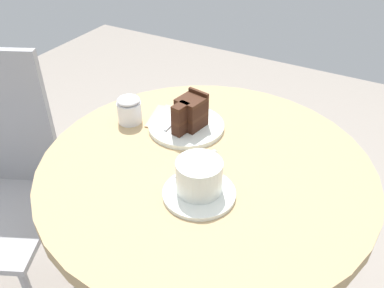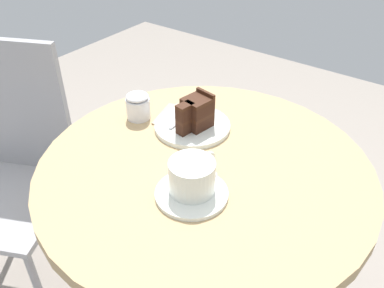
{
  "view_description": "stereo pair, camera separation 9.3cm",
  "coord_description": "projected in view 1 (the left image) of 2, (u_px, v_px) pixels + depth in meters",
  "views": [
    {
      "loc": [
        -0.66,
        -0.33,
        1.31
      ],
      "look_at": [
        0.0,
        0.04,
        0.77
      ],
      "focal_mm": 38.0,
      "sensor_mm": 36.0,
      "label": 1
    },
    {
      "loc": [
        -0.61,
        -0.41,
        1.31
      ],
      "look_at": [
        0.0,
        0.04,
        0.77
      ],
      "focal_mm": 38.0,
      "sensor_mm": 36.0,
      "label": 2
    }
  ],
  "objects": [
    {
      "name": "saucer",
      "position": [
        199.0,
        193.0,
        0.85
      ],
      "size": [
        0.15,
        0.15,
        0.01
      ],
      "color": "silver",
      "rests_on": "cafe_table"
    },
    {
      "name": "coffee_cup",
      "position": [
        200.0,
        175.0,
        0.83
      ],
      "size": [
        0.13,
        0.1,
        0.07
      ],
      "color": "silver",
      "rests_on": "saucer"
    },
    {
      "name": "cake_slice",
      "position": [
        190.0,
        113.0,
        1.02
      ],
      "size": [
        0.1,
        0.07,
        0.09
      ],
      "rotation": [
        0.0,
        0.0,
        2.97
      ],
      "color": "#381E14",
      "rests_on": "cake_plate"
    },
    {
      "name": "fork",
      "position": [
        181.0,
        114.0,
        1.09
      ],
      "size": [
        0.14,
        0.02,
        0.0
      ],
      "rotation": [
        0.0,
        0.0,
        0.04
      ],
      "color": "silver",
      "rests_on": "cake_plate"
    },
    {
      "name": "napkin",
      "position": [
        174.0,
        119.0,
        1.09
      ],
      "size": [
        0.14,
        0.15,
        0.0
      ],
      "rotation": [
        0.0,
        0.0,
        1.69
      ],
      "color": "tan",
      "rests_on": "cafe_table"
    },
    {
      "name": "sugar_pot",
      "position": [
        129.0,
        109.0,
        1.06
      ],
      "size": [
        0.06,
        0.06,
        0.07
      ],
      "color": "white",
      "rests_on": "cafe_table"
    },
    {
      "name": "cafe_table",
      "position": [
        205.0,
        201.0,
        1.01
      ],
      "size": [
        0.77,
        0.77,
        0.73
      ],
      "color": "tan",
      "rests_on": "ground"
    },
    {
      "name": "teaspoon",
      "position": [
        205.0,
        174.0,
        0.89
      ],
      "size": [
        0.07,
        0.08,
        0.0
      ],
      "rotation": [
        0.0,
        0.0,
        5.39
      ],
      "color": "silver",
      "rests_on": "saucer"
    },
    {
      "name": "cake_plate",
      "position": [
        186.0,
        126.0,
        1.05
      ],
      "size": [
        0.2,
        0.2,
        0.01
      ],
      "color": "silver",
      "rests_on": "cafe_table"
    }
  ]
}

